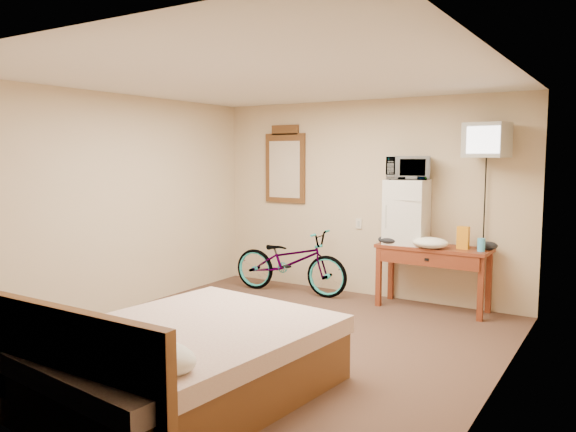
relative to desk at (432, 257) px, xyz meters
The scene contains 13 objects.
room 2.32m from the desk, 116.20° to the right, with size 4.60×4.64×2.50m.
desk is the anchor object (origin of this frame).
mini_fridge 0.61m from the desk, behind, with size 0.50×0.48×0.77m.
microwave 1.09m from the desk, behind, with size 0.50×0.34×0.28m, color silver.
snack_bag 0.43m from the desk, ahead, with size 0.13×0.08×0.26m, color orange.
blue_cup 0.59m from the desk, ahead, with size 0.08×0.08×0.15m, color #46B3EF.
cloth_cream 0.23m from the desk, 83.20° to the right, with size 0.41×0.31×0.13m, color white.
cloth_dark_a 0.53m from the desk, 168.05° to the right, with size 0.28×0.21×0.10m, color black.
cloth_dark_b 0.63m from the desk, 11.44° to the left, with size 0.20×0.17×0.09m, color black.
crt_television 1.45m from the desk, ahead, with size 0.48×0.59×0.38m.
wall_mirror 2.44m from the desk, behind, with size 0.63×0.04×1.07m.
bicycle 1.85m from the desk, behind, with size 0.56×1.60×0.84m, color black.
bed 3.49m from the desk, 103.90° to the right, with size 1.85×2.32×0.90m.
Camera 1 is at (2.95, -4.33, 1.81)m, focal length 35.00 mm.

